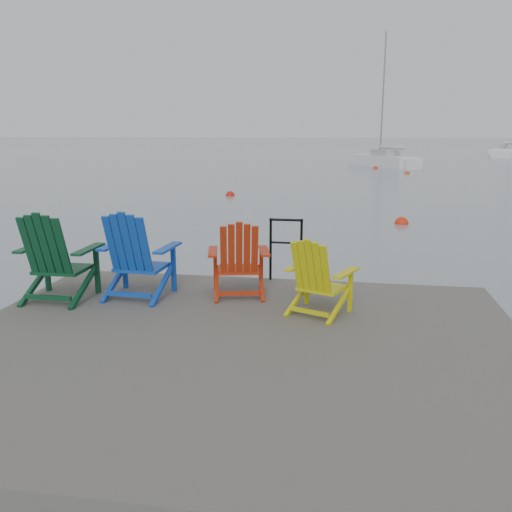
% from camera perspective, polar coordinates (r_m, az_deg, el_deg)
% --- Properties ---
extents(ground, '(400.00, 400.00, 0.00)m').
position_cam_1_polar(ground, '(5.81, -2.23, -13.65)').
color(ground, gray).
rests_on(ground, ground).
extents(dock, '(6.00, 5.00, 1.40)m').
position_cam_1_polar(dock, '(5.67, -2.26, -10.51)').
color(dock, '#2A2725').
rests_on(dock, ground).
extents(handrail, '(0.48, 0.04, 0.90)m').
position_cam_1_polar(handrail, '(7.74, 3.16, 1.34)').
color(handrail, black).
rests_on(handrail, dock).
extents(chair_green, '(0.91, 0.84, 1.14)m').
position_cam_1_polar(chair_green, '(7.24, -20.35, -0.04)').
color(chair_green, '#0A3C20').
rests_on(chair_green, dock).
extents(chair_blue, '(0.94, 0.87, 1.13)m').
position_cam_1_polar(chair_blue, '(7.08, -12.50, 0.15)').
color(chair_blue, '#1042AE').
rests_on(chair_blue, dock).
extents(chair_red, '(0.90, 0.85, 0.99)m').
position_cam_1_polar(chair_red, '(6.99, -1.82, -0.26)').
color(chair_red, '#AA270C').
rests_on(chair_red, dock).
extents(chair_yellow, '(0.89, 0.85, 0.91)m').
position_cam_1_polar(chair_yellow, '(6.33, 6.52, -2.15)').
color(chair_yellow, '#C6C20B').
rests_on(chair_yellow, dock).
extents(sailboat_near, '(5.01, 6.98, 9.84)m').
position_cam_1_polar(sailboat_near, '(42.15, 13.17, 9.68)').
color(sailboat_near, silver).
rests_on(sailboat_near, ground).
extents(sailboat_mid, '(6.48, 10.29, 13.72)m').
position_cam_1_polar(sailboat_mid, '(63.60, 25.21, 9.83)').
color(sailboat_mid, white).
rests_on(sailboat_mid, ground).
extents(buoy_a, '(0.40, 0.40, 0.40)m').
position_cam_1_polar(buoy_a, '(16.11, 15.07, 3.30)').
color(buoy_a, red).
rests_on(buoy_a, ground).
extents(buoy_b, '(0.38, 0.38, 0.38)m').
position_cam_1_polar(buoy_b, '(22.39, -2.73, 6.37)').
color(buoy_b, red).
rests_on(buoy_b, ground).
extents(buoy_c, '(0.33, 0.33, 0.33)m').
position_cam_1_polar(buoy_c, '(35.13, 15.61, 8.34)').
color(buoy_c, '#CB3D0B').
rests_on(buoy_c, ground).
extents(buoy_d, '(0.36, 0.36, 0.36)m').
position_cam_1_polar(buoy_d, '(39.32, 12.47, 8.97)').
color(buoy_d, red).
rests_on(buoy_d, ground).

